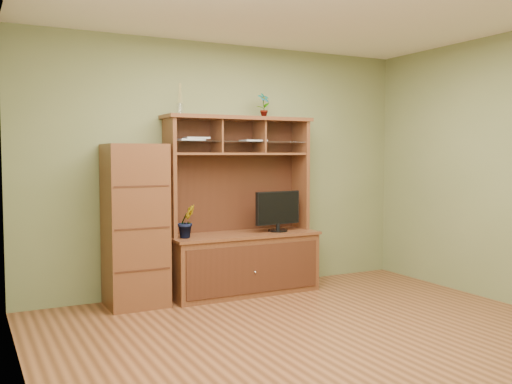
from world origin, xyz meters
TOP-DOWN VIEW (x-y plane):
  - room at (0.00, 0.00)m, footprint 4.54×4.04m
  - media_hutch at (0.08, 1.73)m, footprint 1.66×0.61m
  - monitor at (0.48, 1.65)m, footprint 0.56×0.21m
  - orchid_plant at (-0.58, 1.65)m, footprint 0.21×0.18m
  - top_plant at (0.39, 1.80)m, footprint 0.16×0.12m
  - reed_diffuser at (-0.58, 1.80)m, footprint 0.06×0.06m
  - magazines at (-0.21, 1.81)m, footprint 1.00×0.21m
  - side_cabinet at (-1.08, 1.72)m, footprint 0.57×0.52m

SIDE VIEW (x-z plane):
  - media_hutch at x=0.08m, z-range -0.43..1.47m
  - side_cabinet at x=-1.08m, z-range 0.00..1.59m
  - orchid_plant at x=-0.58m, z-range 0.65..0.99m
  - monitor at x=0.48m, z-range 0.66..1.10m
  - room at x=0.00m, z-range -0.02..2.72m
  - magazines at x=-0.21m, z-range 1.63..1.67m
  - reed_diffuser at x=-0.58m, z-range 1.87..2.18m
  - top_plant at x=0.39m, z-range 1.90..2.17m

